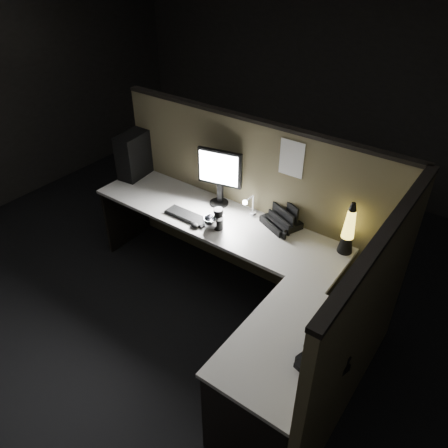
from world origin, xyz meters
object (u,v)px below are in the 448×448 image
Objects in this scene: pc_tower at (136,154)px; keyboard at (187,216)px; lava_lamp at (348,232)px; monitor at (220,172)px; desk_phone at (323,358)px.

keyboard is at bearing -25.75° from pc_tower.
lava_lamp is at bearing 15.13° from keyboard.
desk_phone is (1.48, -1.03, -0.25)m from monitor.
pc_tower and lava_lamp have the same top height.
monitor reaches higher than desk_phone.
desk_phone is at bearing -28.73° from pc_tower.
monitor is 1.18× the size of lava_lamp.
pc_tower is at bearing -178.86° from lava_lamp.
keyboard is (-0.09, -0.34, -0.30)m from monitor.
keyboard is at bearing 171.93° from desk_phone.
lava_lamp is 1.56× the size of desk_phone.
lava_lamp is (1.17, 0.01, -0.13)m from monitor.
pc_tower is 0.85× the size of monitor.
pc_tower is 1.06× the size of keyboard.
keyboard is 1.72m from desk_phone.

